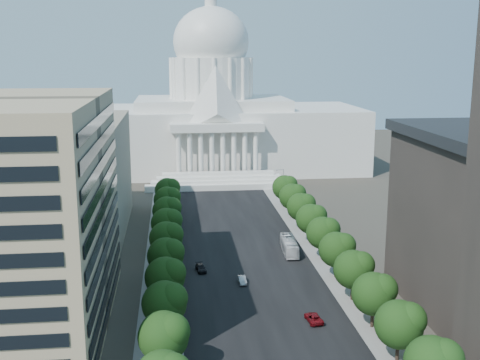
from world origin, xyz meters
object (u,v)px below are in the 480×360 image
object	(u,v)px
car_red	(314,318)
city_bus	(289,246)
car_silver	(242,280)
car_dark_b	(201,268)

from	to	relation	value
car_red	city_bus	bearing A→B (deg)	-99.87
car_silver	car_dark_b	xyz separation A→B (m)	(-8.21, 7.93, -0.01)
car_red	car_dark_b	world-z (taller)	car_red
car_dark_b	city_bus	xyz separation A→B (m)	(21.67, 10.08, 1.08)
car_dark_b	car_silver	bearing A→B (deg)	-51.85
car_red	city_bus	distance (m)	37.74
car_dark_b	car_red	bearing A→B (deg)	-63.55
car_red	car_dark_b	size ratio (longest dim) A/B	1.07
car_silver	car_red	distance (m)	22.27
car_silver	city_bus	xyz separation A→B (m)	(13.46, 18.01, 1.07)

